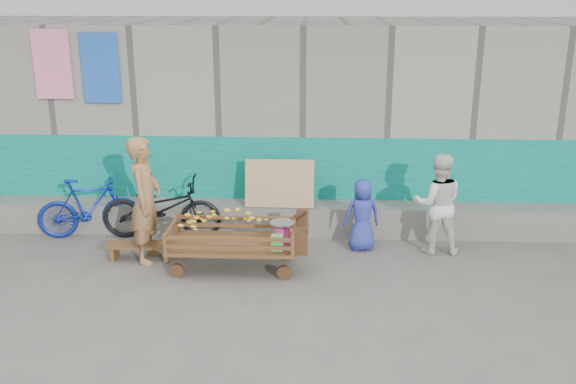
{
  "coord_description": "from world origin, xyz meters",
  "views": [
    {
      "loc": [
        0.83,
        -6.64,
        3.51
      ],
      "look_at": [
        0.47,
        1.2,
        1.0
      ],
      "focal_mm": 40.0,
      "sensor_mm": 36.0,
      "label": 1
    }
  ],
  "objects_px": {
    "banana_cart": "(230,231)",
    "bicycle_blue": "(90,208)",
    "vendor_man": "(145,200)",
    "woman": "(437,204)",
    "child": "(362,215)",
    "bicycle_dark": "(162,208)",
    "bench": "(141,248)"
  },
  "relations": [
    {
      "from": "banana_cart",
      "to": "bicycle_blue",
      "type": "xyz_separation_m",
      "value": [
        -2.2,
        1.04,
        -0.07
      ]
    },
    {
      "from": "bench",
      "to": "bicycle_blue",
      "type": "xyz_separation_m",
      "value": [
        -0.95,
        0.81,
        0.28
      ]
    },
    {
      "from": "vendor_man",
      "to": "bicycle_blue",
      "type": "xyz_separation_m",
      "value": [
        -1.07,
        0.81,
        -0.41
      ]
    },
    {
      "from": "woman",
      "to": "bicycle_blue",
      "type": "bearing_deg",
      "value": -2.98
    },
    {
      "from": "woman",
      "to": "bicycle_dark",
      "type": "relative_size",
      "value": 0.81
    },
    {
      "from": "banana_cart",
      "to": "vendor_man",
      "type": "xyz_separation_m",
      "value": [
        -1.14,
        0.23,
        0.33
      ]
    },
    {
      "from": "vendor_man",
      "to": "bicycle_dark",
      "type": "distance_m",
      "value": 0.9
    },
    {
      "from": "bench",
      "to": "child",
      "type": "xyz_separation_m",
      "value": [
        2.99,
        0.5,
        0.34
      ]
    },
    {
      "from": "vendor_man",
      "to": "bicycle_blue",
      "type": "height_order",
      "value": "vendor_man"
    },
    {
      "from": "banana_cart",
      "to": "bicycle_dark",
      "type": "bearing_deg",
      "value": 137.68
    },
    {
      "from": "woman",
      "to": "bench",
      "type": "bearing_deg",
      "value": 7.57
    },
    {
      "from": "bench",
      "to": "vendor_man",
      "type": "bearing_deg",
      "value": -2.24
    },
    {
      "from": "woman",
      "to": "bicycle_dark",
      "type": "distance_m",
      "value": 3.91
    },
    {
      "from": "woman",
      "to": "bicycle_blue",
      "type": "height_order",
      "value": "woman"
    },
    {
      "from": "banana_cart",
      "to": "woman",
      "type": "relative_size",
      "value": 1.28
    },
    {
      "from": "bench",
      "to": "bicycle_blue",
      "type": "distance_m",
      "value": 1.28
    },
    {
      "from": "bicycle_dark",
      "to": "banana_cart",
      "type": "bearing_deg",
      "value": -133.31
    },
    {
      "from": "vendor_man",
      "to": "bicycle_dark",
      "type": "bearing_deg",
      "value": 1.51
    },
    {
      "from": "banana_cart",
      "to": "bench",
      "type": "bearing_deg",
      "value": 169.57
    },
    {
      "from": "banana_cart",
      "to": "woman",
      "type": "bearing_deg",
      "value": 14.13
    },
    {
      "from": "bench",
      "to": "bicycle_blue",
      "type": "relative_size",
      "value": 0.61
    },
    {
      "from": "banana_cart",
      "to": "child",
      "type": "bearing_deg",
      "value": 22.85
    },
    {
      "from": "banana_cart",
      "to": "child",
      "type": "height_order",
      "value": "child"
    },
    {
      "from": "bicycle_dark",
      "to": "bicycle_blue",
      "type": "relative_size",
      "value": 1.17
    },
    {
      "from": "banana_cart",
      "to": "bicycle_blue",
      "type": "relative_size",
      "value": 1.21
    },
    {
      "from": "banana_cart",
      "to": "bicycle_dark",
      "type": "relative_size",
      "value": 1.04
    },
    {
      "from": "vendor_man",
      "to": "woman",
      "type": "bearing_deg",
      "value": -81.64
    },
    {
      "from": "banana_cart",
      "to": "vendor_man",
      "type": "height_order",
      "value": "vendor_man"
    },
    {
      "from": "banana_cart",
      "to": "bicycle_dark",
      "type": "distance_m",
      "value": 1.54
    },
    {
      "from": "woman",
      "to": "bicycle_blue",
      "type": "relative_size",
      "value": 0.95
    },
    {
      "from": "vendor_man",
      "to": "child",
      "type": "xyz_separation_m",
      "value": [
        2.88,
        0.51,
        -0.34
      ]
    },
    {
      "from": "woman",
      "to": "banana_cart",
      "type": "bearing_deg",
      "value": 15.1
    }
  ]
}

